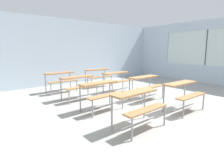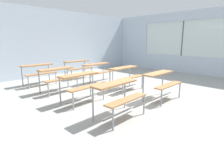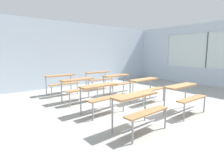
# 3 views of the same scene
# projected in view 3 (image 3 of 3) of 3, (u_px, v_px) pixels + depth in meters

# --- Properties ---
(ground) EXTENTS (10.00, 9.00, 0.05)m
(ground) POSITION_uv_depth(u_px,v_px,m) (144.00, 108.00, 5.12)
(ground) COLOR #9E9E99
(wall_back) EXTENTS (10.00, 0.12, 3.00)m
(wall_back) POSITION_uv_depth(u_px,v_px,m) (73.00, 54.00, 8.41)
(wall_back) COLOR silver
(wall_back) RESTS_ON ground
(wall_right) EXTENTS (0.12, 9.00, 3.00)m
(wall_right) POSITION_uv_depth(u_px,v_px,m) (221.00, 56.00, 7.89)
(wall_right) COLOR silver
(wall_right) RESTS_ON ground
(desk_bench_r0c0) EXTENTS (1.12, 0.62, 0.74)m
(desk_bench_r0c0) POSITION_uv_depth(u_px,v_px,m) (139.00, 104.00, 3.55)
(desk_bench_r0c0) COLOR #A87547
(desk_bench_r0c0) RESTS_ON ground
(desk_bench_r0c1) EXTENTS (1.11, 0.60, 0.74)m
(desk_bench_r0c1) POSITION_uv_depth(u_px,v_px,m) (184.00, 92.00, 4.56)
(desk_bench_r0c1) COLOR #A87547
(desk_bench_r0c1) RESTS_ON ground
(desk_bench_r1c0) EXTENTS (1.12, 0.64, 0.74)m
(desk_bench_r1c0) POSITION_uv_depth(u_px,v_px,m) (102.00, 92.00, 4.60)
(desk_bench_r1c0) COLOR #A87547
(desk_bench_r1c0) RESTS_ON ground
(desk_bench_r1c1) EXTENTS (1.10, 0.60, 0.74)m
(desk_bench_r1c1) POSITION_uv_depth(u_px,v_px,m) (147.00, 85.00, 5.62)
(desk_bench_r1c1) COLOR #A87547
(desk_bench_r1c1) RESTS_ON ground
(desk_bench_r2c0) EXTENTS (1.12, 0.62, 0.74)m
(desk_bench_r2c0) POSITION_uv_depth(u_px,v_px,m) (79.00, 85.00, 5.62)
(desk_bench_r2c0) COLOR #A87547
(desk_bench_r2c0) RESTS_ON ground
(desk_bench_r2c1) EXTENTS (1.10, 0.59, 0.74)m
(desk_bench_r2c1) POSITION_uv_depth(u_px,v_px,m) (118.00, 80.00, 6.63)
(desk_bench_r2c1) COLOR #A87547
(desk_bench_r2c1) RESTS_ON ground
(desk_bench_r3c0) EXTENTS (1.10, 0.60, 0.74)m
(desk_bench_r3c0) POSITION_uv_depth(u_px,v_px,m) (61.00, 80.00, 6.61)
(desk_bench_r3c0) COLOR #A87547
(desk_bench_r3c0) RESTS_ON ground
(desk_bench_r3c1) EXTENTS (1.13, 0.65, 0.74)m
(desk_bench_r3c1) POSITION_uv_depth(u_px,v_px,m) (99.00, 76.00, 7.69)
(desk_bench_r3c1) COLOR #A87547
(desk_bench_r3c1) RESTS_ON ground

